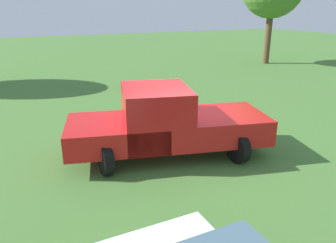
{
  "coord_description": "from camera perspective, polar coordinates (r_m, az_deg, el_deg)",
  "views": [
    {
      "loc": [
        7.28,
        -3.87,
        3.62
      ],
      "look_at": [
        0.33,
        -0.45,
        0.9
      ],
      "focal_mm": 34.83,
      "sensor_mm": 36.0,
      "label": 1
    }
  ],
  "objects": [
    {
      "name": "pickup_truck",
      "position": [
        8.18,
        -0.89,
        0.07
      ],
      "size": [
        3.09,
        5.3,
        1.79
      ],
      "rotation": [
        0.0,
        0.0,
        1.31
      ],
      "color": "black",
      "rests_on": "ground_plane"
    },
    {
      "name": "ground_plane",
      "position": [
        9.01,
        1.63,
        -4.37
      ],
      "size": [
        80.0,
        80.0,
        0.0
      ],
      "primitive_type": "plane",
      "color": "#477533"
    }
  ]
}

